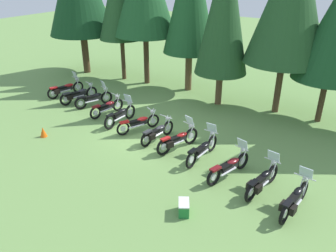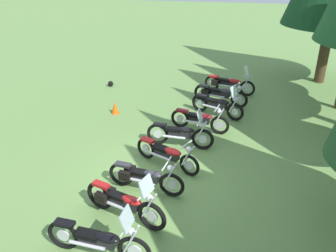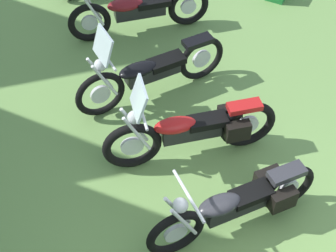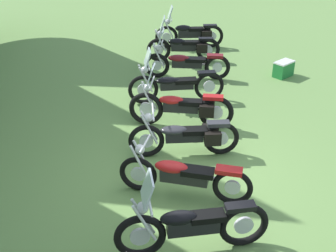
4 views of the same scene
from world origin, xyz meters
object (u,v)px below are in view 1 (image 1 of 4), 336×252
(motorcycle_9, at_px, (229,166))
(motorcycle_5, at_px, (139,123))
(motorcycle_1, at_px, (78,95))
(picnic_cooler, at_px, (184,208))
(motorcycle_8, at_px, (203,149))
(motorcycle_10, at_px, (262,180))
(motorcycle_11, at_px, (295,199))
(motorcycle_3, at_px, (107,107))
(motorcycle_7, at_px, (177,140))
(motorcycle_4, at_px, (121,115))
(pine_tree_4, at_px, (224,8))
(traffic_cone, at_px, (43,132))
(motorcycle_0, at_px, (65,88))
(motorcycle_6, at_px, (157,132))
(motorcycle_2, at_px, (94,98))

(motorcycle_9, bearing_deg, motorcycle_5, 92.59)
(motorcycle_1, relative_size, picnic_cooler, 3.47)
(motorcycle_8, relative_size, motorcycle_10, 1.08)
(motorcycle_5, relative_size, motorcycle_11, 0.95)
(motorcycle_9, distance_m, motorcycle_10, 1.37)
(motorcycle_1, xyz_separation_m, motorcycle_3, (2.65, -0.53, -0.01))
(motorcycle_5, bearing_deg, motorcycle_11, -79.81)
(motorcycle_7, bearing_deg, motorcycle_9, -86.92)
(motorcycle_1, distance_m, motorcycle_4, 4.09)
(motorcycle_1, height_order, pine_tree_4, pine_tree_4)
(traffic_cone, bearing_deg, motorcycle_3, 76.09)
(motorcycle_3, bearing_deg, motorcycle_11, -94.26)
(motorcycle_0, relative_size, traffic_cone, 4.87)
(motorcycle_1, distance_m, pine_tree_4, 9.44)
(traffic_cone, bearing_deg, motorcycle_11, 3.60)
(motorcycle_6, bearing_deg, motorcycle_7, -91.15)
(motorcycle_11, height_order, picnic_cooler, motorcycle_11)
(motorcycle_1, xyz_separation_m, motorcycle_6, (6.53, -1.60, -0.02))
(motorcycle_2, height_order, motorcycle_5, motorcycle_2)
(motorcycle_3, bearing_deg, pine_tree_4, -32.82)
(motorcycle_1, height_order, motorcycle_6, motorcycle_1)
(picnic_cooler, height_order, traffic_cone, traffic_cone)
(motorcycle_6, height_order, motorcycle_9, motorcycle_9)
(motorcycle_4, height_order, motorcycle_11, same)
(motorcycle_0, height_order, motorcycle_3, motorcycle_0)
(motorcycle_1, xyz_separation_m, picnic_cooler, (9.99, -5.29, -0.24))
(motorcycle_1, height_order, motorcycle_11, motorcycle_11)
(motorcycle_8, relative_size, motorcycle_11, 1.06)
(motorcycle_7, bearing_deg, motorcycle_5, 95.91)
(picnic_cooler, bearing_deg, motorcycle_0, 153.78)
(motorcycle_4, xyz_separation_m, motorcycle_8, (5.03, -0.92, -0.01))
(motorcycle_5, bearing_deg, motorcycle_10, -78.46)
(motorcycle_6, relative_size, pine_tree_4, 0.25)
(motorcycle_1, relative_size, pine_tree_4, 0.27)
(motorcycle_4, relative_size, picnic_cooler, 3.39)
(motorcycle_4, height_order, picnic_cooler, motorcycle_4)
(motorcycle_6, bearing_deg, motorcycle_0, 84.60)
(motorcycle_7, distance_m, pine_tree_4, 7.59)
(motorcycle_5, xyz_separation_m, traffic_cone, (-3.46, -2.82, -0.20))
(motorcycle_3, distance_m, motorcycle_9, 8.03)
(motorcycle_9, relative_size, motorcycle_10, 1.05)
(motorcycle_4, xyz_separation_m, picnic_cooler, (6.03, -4.27, -0.26))
(motorcycle_9, height_order, picnic_cooler, motorcycle_9)
(motorcycle_5, relative_size, motorcycle_9, 0.92)
(motorcycle_3, bearing_deg, motorcycle_4, -99.40)
(motorcycle_1, relative_size, motorcycle_9, 1.01)
(motorcycle_0, relative_size, picnic_cooler, 3.48)
(motorcycle_0, distance_m, picnic_cooler, 12.73)
(motorcycle_1, bearing_deg, picnic_cooler, -101.15)
(motorcycle_2, xyz_separation_m, pine_tree_4, (5.80, 4.04, 4.81))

